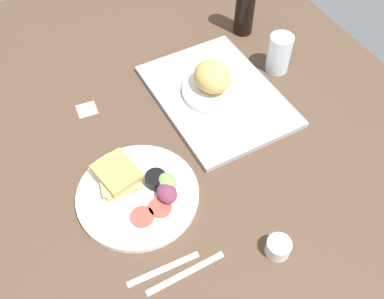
% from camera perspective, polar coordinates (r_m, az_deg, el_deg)
% --- Properties ---
extents(ground_plane, '(1.90, 1.50, 0.03)m').
position_cam_1_polar(ground_plane, '(1.14, -1.81, -1.53)').
color(ground_plane, '#4C3828').
extents(serving_tray, '(0.46, 0.35, 0.02)m').
position_cam_1_polar(serving_tray, '(1.27, 3.36, 7.30)').
color(serving_tray, '#9EA0A3').
rests_on(serving_tray, ground_plane).
extents(bread_plate_near, '(0.20, 0.20, 0.10)m').
position_cam_1_polar(bread_plate_near, '(1.24, 2.94, 9.16)').
color(bread_plate_near, white).
rests_on(bread_plate_near, serving_tray).
extents(plate_with_salad, '(0.30, 0.30, 0.05)m').
position_cam_1_polar(plate_with_salad, '(1.05, -7.28, -5.48)').
color(plate_with_salad, white).
rests_on(plate_with_salad, ground_plane).
extents(drinking_glass, '(0.07, 0.07, 0.12)m').
position_cam_1_polar(drinking_glass, '(1.35, 11.67, 12.57)').
color(drinking_glass, silver).
rests_on(drinking_glass, ground_plane).
extents(soda_bottle, '(0.06, 0.06, 0.22)m').
position_cam_1_polar(soda_bottle, '(1.46, 7.22, 18.93)').
color(soda_bottle, black).
rests_on(soda_bottle, ground_plane).
extents(espresso_cup, '(0.06, 0.06, 0.04)m').
position_cam_1_polar(espresso_cup, '(0.99, 11.54, -12.80)').
color(espresso_cup, silver).
rests_on(espresso_cup, ground_plane).
extents(fork, '(0.02, 0.17, 0.01)m').
position_cam_1_polar(fork, '(0.97, -3.87, -15.78)').
color(fork, '#B7B7BC').
rests_on(fork, ground_plane).
extents(knife, '(0.02, 0.19, 0.01)m').
position_cam_1_polar(knife, '(0.96, -0.85, -16.32)').
color(knife, '#B7B7BC').
rests_on(knife, ground_plane).
extents(sticky_note, '(0.06, 0.06, 0.00)m').
position_cam_1_polar(sticky_note, '(1.27, -13.99, 5.26)').
color(sticky_note, pink).
rests_on(sticky_note, ground_plane).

